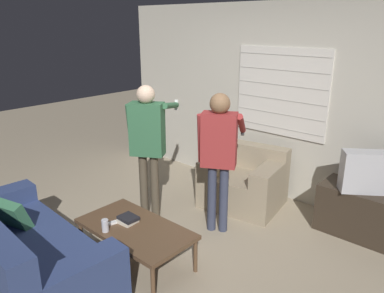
% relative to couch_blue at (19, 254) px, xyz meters
% --- Properties ---
extents(ground_plane, '(16.00, 16.00, 0.00)m').
position_rel_couch_blue_xyz_m(ground_plane, '(0.60, 1.24, -0.31)').
color(ground_plane, gray).
extents(wall_back, '(5.20, 0.08, 2.55)m').
position_rel_couch_blue_xyz_m(wall_back, '(0.60, 3.27, 0.98)').
color(wall_back, '#BCB7A8').
rests_on(wall_back, ground_plane).
extents(couch_blue, '(2.01, 1.01, 0.85)m').
position_rel_couch_blue_xyz_m(couch_blue, '(0.00, 0.00, 0.00)').
color(couch_blue, navy).
rests_on(couch_blue, ground_plane).
extents(armchair_beige, '(1.08, 0.96, 0.75)m').
position_rel_couch_blue_xyz_m(armchair_beige, '(0.61, 2.69, 0.01)').
color(armchair_beige, gray).
rests_on(armchair_beige, ground_plane).
extents(coffee_table, '(1.17, 0.63, 0.39)m').
position_rel_couch_blue_xyz_m(coffee_table, '(0.54, 0.91, 0.05)').
color(coffee_table, brown).
rests_on(coffee_table, ground_plane).
extents(tv_stand, '(1.08, 0.48, 0.55)m').
position_rel_couch_blue_xyz_m(tv_stand, '(2.11, 2.93, -0.03)').
color(tv_stand, '#33281E').
rests_on(tv_stand, ground_plane).
extents(tv, '(0.71, 0.59, 0.45)m').
position_rel_couch_blue_xyz_m(tv, '(2.11, 2.93, 0.47)').
color(tv, '#B2B2B7').
rests_on(tv, tv_stand).
extents(person_left_standing, '(0.49, 0.82, 1.63)m').
position_rel_couch_blue_xyz_m(person_left_standing, '(-0.04, 1.62, 0.73)').
color(person_left_standing, '#4C4233').
rests_on(person_left_standing, ground_plane).
extents(person_right_standing, '(0.49, 0.76, 1.60)m').
position_rel_couch_blue_xyz_m(person_right_standing, '(0.75, 1.94, 0.70)').
color(person_right_standing, '#33384C').
rests_on(person_right_standing, ground_plane).
extents(book_stack, '(0.19, 0.18, 0.06)m').
position_rel_couch_blue_xyz_m(book_stack, '(0.41, 0.92, 0.12)').
color(book_stack, beige).
rests_on(book_stack, coffee_table).
extents(soda_can, '(0.07, 0.07, 0.13)m').
position_rel_couch_blue_xyz_m(soda_can, '(0.39, 0.67, 0.15)').
color(soda_can, silver).
rests_on(soda_can, coffee_table).
extents(spare_remote, '(0.07, 0.14, 0.02)m').
position_rel_couch_blue_xyz_m(spare_remote, '(0.32, 0.79, 0.10)').
color(spare_remote, white).
rests_on(spare_remote, coffee_table).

